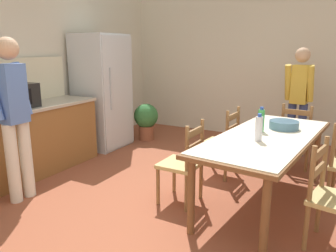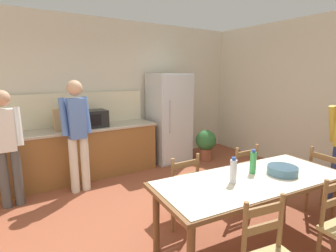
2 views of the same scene
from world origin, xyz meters
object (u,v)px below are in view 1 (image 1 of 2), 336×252
refrigerator (102,92)px  chair_side_far_right (222,143)px  bottle_near_centre (259,128)px  potted_plant (146,119)px  dining_table (266,142)px  person_by_table (299,96)px  bottle_off_centre (261,120)px  serving_bowl (284,124)px  chair_head_end (297,137)px  microwave (14,96)px  chair_side_far_left (183,164)px  person_at_counter (14,112)px  chair_side_near_left (332,198)px

refrigerator → chair_side_far_right: 2.30m
bottle_near_centre → potted_plant: 3.08m
dining_table → person_by_table: (1.91, -0.05, 0.24)m
bottle_off_centre → serving_bowl: bottle_off_centre is taller
serving_bowl → chair_head_end: (0.99, -0.04, -0.37)m
person_by_table → microwave: bearing=-41.2°
chair_side_far_left → person_at_counter: bearing=-63.2°
chair_head_end → chair_side_far_left: (-1.75, 0.92, 0.00)m
bottle_near_centre → chair_side_far_right: (0.82, 0.64, -0.45)m
dining_table → serving_bowl: serving_bowl is taller
refrigerator → chair_side_far_left: refrigerator is taller
refrigerator → chair_side_near_left: size_ratio=2.06×
bottle_near_centre → person_by_table: (2.17, -0.08, 0.04)m
serving_bowl → chair_side_far_right: size_ratio=0.35×
chair_side_far_right → chair_side_far_left: 0.96m
refrigerator → potted_plant: (0.67, -0.43, -0.55)m
person_by_table → chair_side_far_left: bearing=-13.0°
chair_side_far_left → person_by_table: bearing=161.5°
microwave → person_by_table: size_ratio=0.30×
serving_bowl → chair_head_end: size_ratio=0.35×
chair_side_far_left → refrigerator: bearing=-119.6°
bottle_off_centre → person_by_table: size_ratio=0.16×
serving_bowl → person_at_counter: (-1.54, 2.50, 0.17)m
dining_table → chair_head_end: chair_head_end is taller
microwave → serving_bowl: bearing=-69.3°
chair_side_far_right → chair_head_end: bearing=138.5°
microwave → chair_side_near_left: 3.65m
potted_plant → person_by_table: bearing=-81.7°
microwave → serving_bowl: (1.14, -3.02, -0.25)m
chair_side_far_right → potted_plant: 2.05m
serving_bowl → potted_plant: (1.18, 2.57, -0.43)m
microwave → dining_table: size_ratio=0.23×
dining_table → serving_bowl: bearing=-16.0°
microwave → bottle_near_centre: (0.51, -2.89, -0.18)m
serving_bowl → chair_side_near_left: bearing=-148.3°
chair_side_far_right → potted_plant: chair_side_far_right is taller
bottle_near_centre → chair_side_far_right: size_ratio=0.30×
potted_plant → dining_table: bearing=-122.0°
refrigerator → bottle_off_centre: refrigerator is taller
serving_bowl → chair_side_near_left: (-0.92, -0.57, -0.37)m
chair_head_end → bottle_near_centre: bearing=90.5°
chair_head_end → person_by_table: 0.75m
dining_table → chair_side_near_left: (-0.55, -0.67, -0.25)m
dining_table → chair_side_far_right: chair_side_far_right is taller
person_at_counter → potted_plant: (2.72, 0.07, -0.60)m
bottle_near_centre → bottle_off_centre: size_ratio=1.00×
refrigerator → person_by_table: 3.13m
serving_bowl → chair_side_far_right: chair_side_far_right is taller
person_by_table → bottle_near_centre: bearing=4.6°
chair_side_near_left → potted_plant: bearing=67.0°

